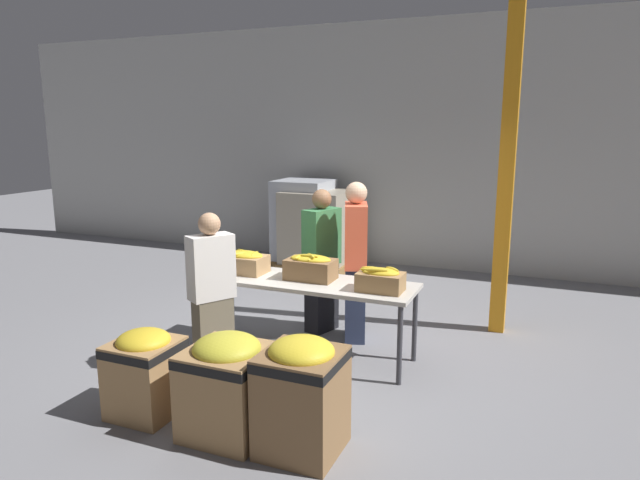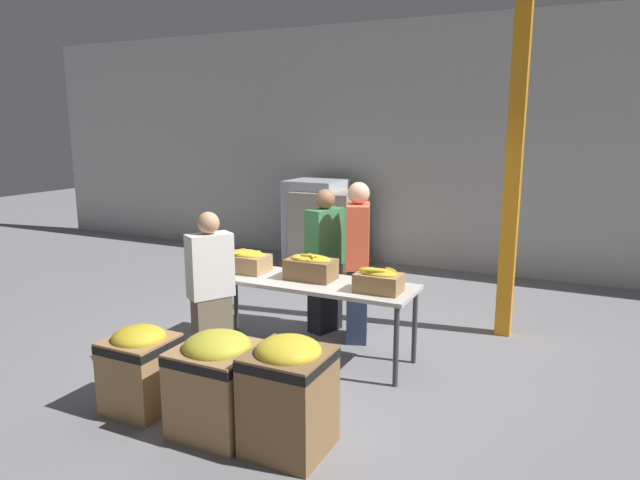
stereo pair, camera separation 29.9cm
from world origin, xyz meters
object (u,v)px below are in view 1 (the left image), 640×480
at_px(banana_box_1, 311,267).
at_px(banana_box_2, 380,279).
at_px(banana_box_0, 244,261).
at_px(donation_bin_2, 302,392).
at_px(donation_bin_1, 228,382).
at_px(volunteer_0, 322,262).
at_px(volunteer_2, 355,263).
at_px(sorting_table, 306,286).
at_px(pallet_stack_1, 304,224).
at_px(support_pillar, 508,158).
at_px(pallet_stack_0, 318,231).
at_px(volunteer_1, 212,295).
at_px(donation_bin_0, 145,370).

height_order(banana_box_1, banana_box_2, banana_box_1).
height_order(banana_box_0, donation_bin_2, banana_box_0).
xyz_separation_m(donation_bin_1, donation_bin_2, (0.62, 0.00, 0.04)).
bearing_deg(donation_bin_1, volunteer_0, 94.93).
height_order(banana_box_0, banana_box_2, banana_box_0).
height_order(banana_box_2, donation_bin_1, banana_box_2).
bearing_deg(volunteer_2, sorting_table, -45.34).
distance_m(banana_box_0, volunteer_2, 1.21).
bearing_deg(donation_bin_2, volunteer_0, 109.24).
height_order(banana_box_1, pallet_stack_1, pallet_stack_1).
relative_size(sorting_table, volunteer_2, 1.28).
distance_m(banana_box_0, banana_box_2, 1.54).
xyz_separation_m(banana_box_1, banana_box_2, (0.77, -0.12, -0.02)).
distance_m(volunteer_0, support_pillar, 2.36).
height_order(banana_box_1, support_pillar, support_pillar).
relative_size(support_pillar, pallet_stack_0, 3.08).
distance_m(volunteer_1, volunteer_2, 1.66).
height_order(banana_box_2, donation_bin_2, banana_box_2).
height_order(banana_box_2, donation_bin_0, banana_box_2).
bearing_deg(volunteer_1, donation_bin_0, -152.99).
height_order(sorting_table, volunteer_0, volunteer_0).
relative_size(volunteer_2, donation_bin_2, 2.02).
bearing_deg(volunteer_0, donation_bin_1, 23.36).
height_order(volunteer_0, volunteer_2, volunteer_2).
xyz_separation_m(banana_box_0, pallet_stack_0, (-0.58, 3.38, -0.29)).
bearing_deg(donation_bin_1, volunteer_2, 84.02).
distance_m(banana_box_1, volunteer_1, 1.04).
bearing_deg(banana_box_2, volunteer_0, 139.06).
distance_m(banana_box_0, banana_box_1, 0.76).
bearing_deg(support_pillar, volunteer_0, -157.52).
relative_size(banana_box_1, donation_bin_2, 0.57).
bearing_deg(banana_box_2, volunteer_1, -156.64).
bearing_deg(donation_bin_1, donation_bin_0, 180.00).
relative_size(sorting_table, volunteer_0, 1.36).
distance_m(donation_bin_1, donation_bin_2, 0.62).
xyz_separation_m(banana_box_2, donation_bin_0, (-1.53, -1.55, -0.53)).
xyz_separation_m(sorting_table, banana_box_0, (-0.73, 0.02, 0.18)).
bearing_deg(pallet_stack_1, donation_bin_2, -65.87).
bearing_deg(pallet_stack_1, donation_bin_1, -71.94).
height_order(banana_box_0, pallet_stack_0, pallet_stack_0).
distance_m(banana_box_1, volunteer_2, 0.66).
bearing_deg(banana_box_2, banana_box_0, 176.46).
relative_size(volunteer_1, pallet_stack_0, 1.20).
height_order(banana_box_0, volunteer_2, volunteer_2).
relative_size(banana_box_2, support_pillar, 0.11).
bearing_deg(pallet_stack_0, donation_bin_0, -83.37).
bearing_deg(banana_box_1, support_pillar, 40.58).
relative_size(banana_box_1, volunteer_2, 0.28).
distance_m(sorting_table, volunteer_0, 0.76).
xyz_separation_m(sorting_table, donation_bin_1, (0.07, -1.62, -0.32)).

